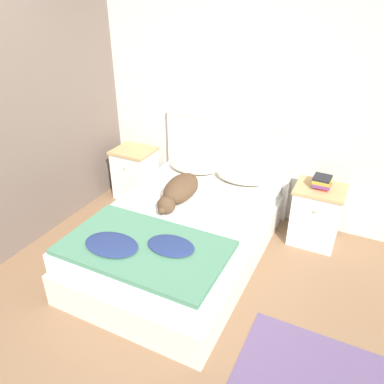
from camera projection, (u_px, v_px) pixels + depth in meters
name	position (u px, v px, depth m)	size (l,w,h in m)	color
ground_plane	(109.00, 329.00, 2.79)	(16.00, 16.00, 0.00)	#896647
wall_back	(223.00, 94.00, 3.85)	(9.00, 0.06, 2.55)	silver
wall_side_left	(45.00, 103.00, 3.54)	(0.06, 3.10, 2.55)	#706056
bed	(182.00, 235.00, 3.43)	(1.35, 2.05, 0.49)	silver
headboard	(226.00, 163.00, 4.11)	(1.43, 0.06, 1.05)	silver
nightstand_left	(135.00, 173.00, 4.44)	(0.46, 0.41, 0.60)	white
nightstand_right	(316.00, 215.00, 3.62)	(0.46, 0.41, 0.60)	white
pillow_left	(193.00, 166.00, 4.02)	(0.54, 0.35, 0.12)	beige
pillow_right	(243.00, 176.00, 3.80)	(0.54, 0.35, 0.12)	beige
quilt	(143.00, 247.00, 2.82)	(1.25, 0.75, 0.07)	#4C8466
dog	(180.00, 190.00, 3.44)	(0.26, 0.71, 0.23)	brown
book_stack	(322.00, 182.00, 3.48)	(0.17, 0.22, 0.10)	#AD2D28
rug	(318.00, 380.00, 2.43)	(1.05, 0.76, 0.00)	#604C75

